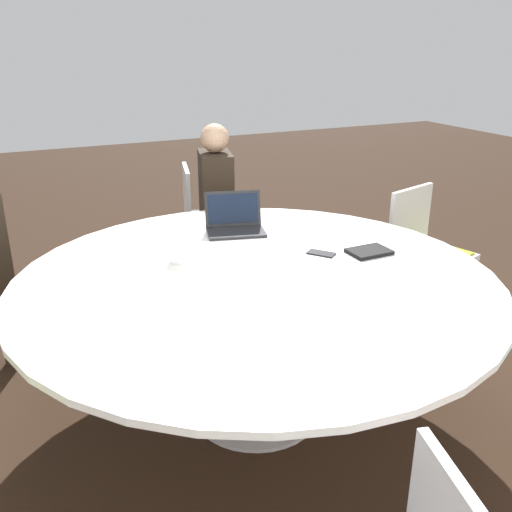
{
  "coord_description": "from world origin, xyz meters",
  "views": [
    {
      "loc": [
        1.03,
        2.2,
        1.79
      ],
      "look_at": [
        0.0,
        0.0,
        0.85
      ],
      "focal_mm": 40.0,
      "sensor_mm": 36.0,
      "label": 1
    }
  ],
  "objects_px": {
    "coffee_cup": "(176,254)",
    "person_0": "(218,195)",
    "laptop": "(235,222)",
    "spiral_notebook": "(369,252)",
    "cell_phone": "(321,253)",
    "chair_0": "(204,211)",
    "chair_5": "(425,243)"
  },
  "relations": [
    {
      "from": "coffee_cup",
      "to": "person_0",
      "type": "bearing_deg",
      "value": -120.07
    },
    {
      "from": "person_0",
      "to": "laptop",
      "type": "relative_size",
      "value": 3.31
    },
    {
      "from": "person_0",
      "to": "spiral_notebook",
      "type": "xyz_separation_m",
      "value": [
        -0.24,
        1.5,
        0.04
      ]
    },
    {
      "from": "spiral_notebook",
      "to": "cell_phone",
      "type": "bearing_deg",
      "value": -22.75
    },
    {
      "from": "chair_0",
      "to": "coffee_cup",
      "type": "relative_size",
      "value": 10.76
    },
    {
      "from": "chair_0",
      "to": "chair_5",
      "type": "xyz_separation_m",
      "value": [
        -1.05,
        1.29,
        0.0
      ]
    },
    {
      "from": "chair_0",
      "to": "spiral_notebook",
      "type": "xyz_separation_m",
      "value": [
        -0.26,
        1.76,
        0.23
      ]
    },
    {
      "from": "person_0",
      "to": "spiral_notebook",
      "type": "distance_m",
      "value": 1.52
    },
    {
      "from": "chair_0",
      "to": "laptop",
      "type": "height_order",
      "value": "laptop"
    },
    {
      "from": "coffee_cup",
      "to": "cell_phone",
      "type": "bearing_deg",
      "value": 163.6
    },
    {
      "from": "coffee_cup",
      "to": "spiral_notebook",
      "type": "bearing_deg",
      "value": 162.0
    },
    {
      "from": "chair_5",
      "to": "laptop",
      "type": "height_order",
      "value": "laptop"
    },
    {
      "from": "chair_5",
      "to": "person_0",
      "type": "distance_m",
      "value": 1.47
    },
    {
      "from": "spiral_notebook",
      "to": "cell_phone",
      "type": "xyz_separation_m",
      "value": [
        0.23,
        -0.1,
        -0.01
      ]
    },
    {
      "from": "person_0",
      "to": "laptop",
      "type": "height_order",
      "value": "person_0"
    },
    {
      "from": "chair_5",
      "to": "spiral_notebook",
      "type": "xyz_separation_m",
      "value": [
        0.79,
        0.47,
        0.23
      ]
    },
    {
      "from": "chair_0",
      "to": "laptop",
      "type": "bearing_deg",
      "value": 3.36
    },
    {
      "from": "coffee_cup",
      "to": "cell_phone",
      "type": "height_order",
      "value": "coffee_cup"
    },
    {
      "from": "chair_0",
      "to": "person_0",
      "type": "relative_size",
      "value": 0.72
    },
    {
      "from": "chair_5",
      "to": "coffee_cup",
      "type": "height_order",
      "value": "chair_5"
    },
    {
      "from": "chair_0",
      "to": "spiral_notebook",
      "type": "bearing_deg",
      "value": 22.92
    },
    {
      "from": "chair_5",
      "to": "cell_phone",
      "type": "relative_size",
      "value": 5.73
    },
    {
      "from": "laptop",
      "to": "spiral_notebook",
      "type": "relative_size",
      "value": 1.75
    },
    {
      "from": "person_0",
      "to": "cell_phone",
      "type": "xyz_separation_m",
      "value": [
        -0.01,
        1.41,
        0.03
      ]
    },
    {
      "from": "person_0",
      "to": "laptop",
      "type": "bearing_deg",
      "value": -0.99
    },
    {
      "from": "cell_phone",
      "to": "laptop",
      "type": "bearing_deg",
      "value": -64.5
    },
    {
      "from": "cell_phone",
      "to": "spiral_notebook",
      "type": "bearing_deg",
      "value": 157.25
    },
    {
      "from": "chair_5",
      "to": "coffee_cup",
      "type": "xyz_separation_m",
      "value": [
        1.72,
        0.16,
        0.26
      ]
    },
    {
      "from": "chair_5",
      "to": "cell_phone",
      "type": "bearing_deg",
      "value": 3.86
    },
    {
      "from": "chair_5",
      "to": "spiral_notebook",
      "type": "height_order",
      "value": "chair_5"
    },
    {
      "from": "person_0",
      "to": "cell_phone",
      "type": "relative_size",
      "value": 8.01
    },
    {
      "from": "chair_5",
      "to": "person_0",
      "type": "height_order",
      "value": "person_0"
    }
  ]
}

